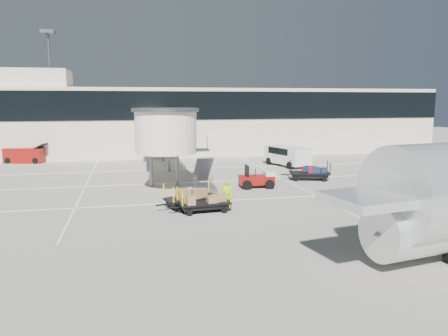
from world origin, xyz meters
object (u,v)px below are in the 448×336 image
Objects in this scene: box_cart_near at (203,203)px; minivan at (286,154)px; baggage_tug at (257,179)px; ground_worker at (228,194)px; belt_loader at (25,155)px; box_cart_far at (193,198)px; suitcase_cart at (309,173)px.

minivan is (11.35, 16.43, 0.64)m from box_cart_near.
baggage_tug reaches higher than box_cart_near.
box_cart_near is 1.70m from ground_worker.
belt_loader is at bearing 145.71° from minivan.
ground_worker reaches higher than baggage_tug.
box_cart_near is 0.68× the size of minivan.
box_cart_far is at bearing -134.41° from baggage_tug.
baggage_tug is 0.59× the size of belt_loader.
ground_worker is at bearing -121.15° from suitcase_cart.
suitcase_cart is at bearing 15.94° from box_cart_far.
baggage_tug reaches higher than box_cart_far.
suitcase_cart is 2.31× the size of ground_worker.
suitcase_cart is 30.04m from belt_loader.
ground_worker is at bearing -40.13° from belt_loader.
belt_loader reaches higher than ground_worker.
box_cart_near is 28.78m from belt_loader.
baggage_tug is 0.72× the size of box_cart_near.
belt_loader is at bearing 115.36° from box_cart_near.
belt_loader reaches higher than minivan.
box_cart_near is 19.98m from minivan.
belt_loader is at bearing 124.60° from ground_worker.
minivan is (6.07, 10.07, 0.55)m from baggage_tug.
belt_loader is at bearing 103.76° from box_cart_far.
ground_worker is 0.32× the size of minivan.
belt_loader reaches higher than baggage_tug.
minivan is at bearing 62.27° from baggage_tug.
minivan is at bearing 99.54° from suitcase_cart.
box_cart_far is at bearing 160.75° from ground_worker.
suitcase_cart is 1.00× the size of box_cart_far.
minivan is (11.79, 15.27, 0.61)m from box_cart_far.
box_cart_near is 1.25m from box_cart_far.
baggage_tug reaches higher than suitcase_cart.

